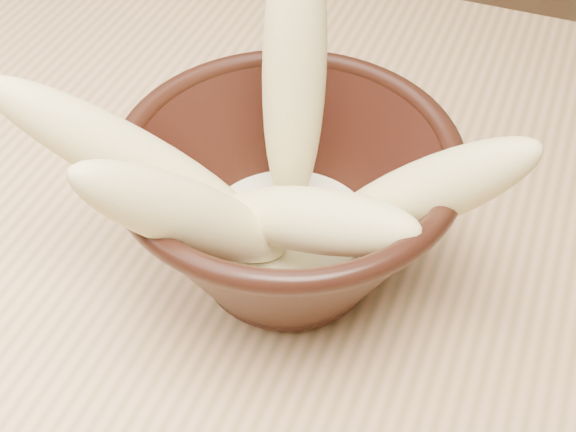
# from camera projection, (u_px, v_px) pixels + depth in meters

# --- Properties ---
(table) EXTENTS (1.20, 0.80, 0.75)m
(table) POSITION_uv_depth(u_px,v_px,m) (58.00, 240.00, 0.72)
(table) COLOR #E0A97B
(table) RESTS_ON ground
(bowl) EXTENTS (0.22, 0.22, 0.12)m
(bowl) POSITION_uv_depth(u_px,v_px,m) (288.00, 205.00, 0.53)
(bowl) COLOR black
(bowl) RESTS_ON table
(milk_puddle) EXTENTS (0.13, 0.13, 0.02)m
(milk_puddle) POSITION_uv_depth(u_px,v_px,m) (288.00, 236.00, 0.56)
(milk_puddle) COLOR #F5EEC5
(milk_puddle) RESTS_ON bowl
(banana_upright) EXTENTS (0.06, 0.09, 0.21)m
(banana_upright) POSITION_uv_depth(u_px,v_px,m) (294.00, 73.00, 0.51)
(banana_upright) COLOR #E0CA84
(banana_upright) RESTS_ON bowl
(banana_left) EXTENTS (0.18, 0.11, 0.16)m
(banana_left) POSITION_uv_depth(u_px,v_px,m) (132.00, 161.00, 0.51)
(banana_left) COLOR #E0CA84
(banana_left) RESTS_ON bowl
(banana_right) EXTENTS (0.15, 0.05, 0.15)m
(banana_right) POSITION_uv_depth(u_px,v_px,m) (420.00, 195.00, 0.49)
(banana_right) COLOR #E0CA84
(banana_right) RESTS_ON bowl
(banana_across) EXTENTS (0.16, 0.07, 0.09)m
(banana_across) POSITION_uv_depth(u_px,v_px,m) (313.00, 220.00, 0.49)
(banana_across) COLOR #E0CA84
(banana_across) RESTS_ON bowl
(banana_front) EXTENTS (0.13, 0.15, 0.16)m
(banana_front) POSITION_uv_depth(u_px,v_px,m) (191.00, 217.00, 0.47)
(banana_front) COLOR #E0CA84
(banana_front) RESTS_ON bowl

